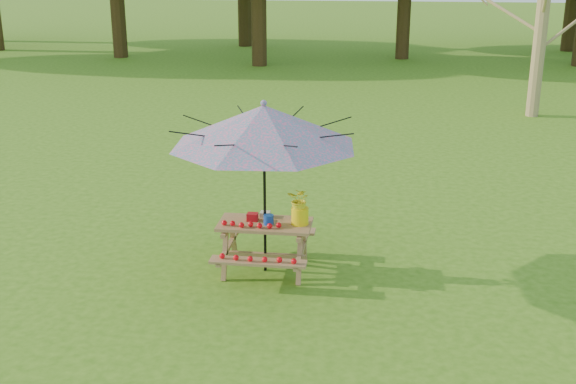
# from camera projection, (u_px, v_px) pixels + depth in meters

# --- Properties ---
(picnic_table) EXTENTS (1.20, 1.32, 0.67)m
(picnic_table) POSITION_uv_depth(u_px,v_px,m) (265.00, 247.00, 9.39)
(picnic_table) COLOR olive
(picnic_table) RESTS_ON ground
(patio_umbrella) EXTENTS (3.00, 3.00, 2.27)m
(patio_umbrella) POSITION_uv_depth(u_px,v_px,m) (264.00, 126.00, 8.88)
(patio_umbrella) COLOR black
(patio_umbrella) RESTS_ON ground
(produce_bins) EXTENTS (0.36, 0.40, 0.13)m
(produce_bins) POSITION_uv_depth(u_px,v_px,m) (262.00, 218.00, 9.32)
(produce_bins) COLOR red
(produce_bins) RESTS_ON picnic_table
(tomatoes_row) EXTENTS (0.77, 0.13, 0.07)m
(tomatoes_row) POSITION_uv_depth(u_px,v_px,m) (251.00, 225.00, 9.13)
(tomatoes_row) COLOR red
(tomatoes_row) RESTS_ON picnic_table
(flower_bucket) EXTENTS (0.36, 0.34, 0.49)m
(flower_bucket) POSITION_uv_depth(u_px,v_px,m) (300.00, 205.00, 9.16)
(flower_bucket) COLOR yellow
(flower_bucket) RESTS_ON picnic_table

